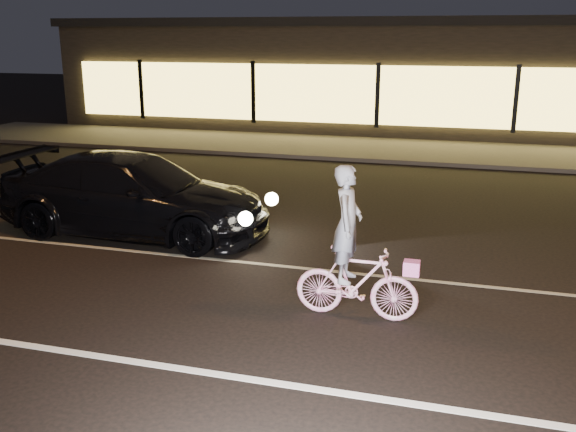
% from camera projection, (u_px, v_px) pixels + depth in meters
% --- Properties ---
extents(ground, '(90.00, 90.00, 0.00)m').
position_uv_depth(ground, '(213.00, 313.00, 8.70)').
color(ground, black).
rests_on(ground, ground).
extents(lane_stripe_near, '(60.00, 0.12, 0.01)m').
position_uv_depth(lane_stripe_near, '(163.00, 366.00, 7.31)').
color(lane_stripe_near, silver).
rests_on(lane_stripe_near, ground).
extents(lane_stripe_far, '(60.00, 0.10, 0.01)m').
position_uv_depth(lane_stripe_far, '(260.00, 264.00, 10.55)').
color(lane_stripe_far, gray).
rests_on(lane_stripe_far, ground).
extents(sidewalk, '(30.00, 4.00, 0.12)m').
position_uv_depth(sidewalk, '(367.00, 149.00, 20.70)').
color(sidewalk, '#383533').
rests_on(sidewalk, ground).
extents(storefront, '(25.40, 8.42, 4.20)m').
position_uv_depth(storefront, '(393.00, 72.00, 25.64)').
color(storefront, black).
rests_on(storefront, ground).
extents(cyclist, '(1.64, 0.57, 2.07)m').
position_uv_depth(cyclist, '(354.00, 265.00, 8.40)').
color(cyclist, '#EC4A9E').
rests_on(cyclist, ground).
extents(sedan, '(5.21, 2.19, 1.49)m').
position_uv_depth(sedan, '(135.00, 195.00, 11.98)').
color(sedan, black).
rests_on(sedan, ground).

